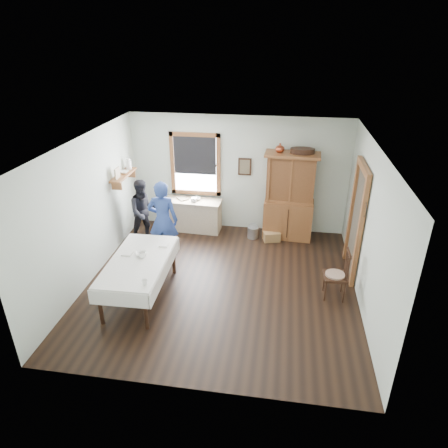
% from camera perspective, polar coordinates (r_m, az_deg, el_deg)
% --- Properties ---
extents(room, '(5.01, 5.01, 2.70)m').
position_cam_1_polar(room, '(7.00, -0.45, 0.57)').
color(room, black).
rests_on(room, ground).
extents(window, '(1.18, 0.07, 1.48)m').
position_cam_1_polar(window, '(9.35, -4.13, 8.89)').
color(window, white).
rests_on(window, room).
extents(doorway, '(0.09, 1.14, 2.22)m').
position_cam_1_polar(doorway, '(7.91, 18.45, 0.75)').
color(doorway, '#453D31').
rests_on(doorway, room).
extents(wall_shelf, '(0.24, 1.00, 0.44)m').
position_cam_1_polar(wall_shelf, '(8.93, -14.10, 7.04)').
color(wall_shelf, '#9C5C30').
rests_on(wall_shelf, room).
extents(framed_picture, '(0.30, 0.04, 0.40)m').
position_cam_1_polar(framed_picture, '(9.19, 2.97, 8.17)').
color(framed_picture, '#331A11').
rests_on(framed_picture, room).
extents(rug_beater, '(0.01, 0.27, 0.27)m').
position_cam_1_polar(rug_beater, '(7.20, 19.61, 2.92)').
color(rug_beater, black).
rests_on(rug_beater, room).
extents(work_counter, '(1.36, 0.58, 0.76)m').
position_cam_1_polar(work_counter, '(9.54, -4.40, 1.28)').
color(work_counter, '#C4AD88').
rests_on(work_counter, room).
extents(china_hutch, '(1.20, 0.62, 2.00)m').
position_cam_1_polar(china_hutch, '(9.05, 9.33, 3.86)').
color(china_hutch, '#9C5C30').
rests_on(china_hutch, room).
extents(dining_table, '(1.05, 1.93, 0.76)m').
position_cam_1_polar(dining_table, '(7.32, -11.89, -7.56)').
color(dining_table, white).
rests_on(dining_table, room).
extents(spindle_chair, '(0.45, 0.45, 0.95)m').
position_cam_1_polar(spindle_chair, '(7.37, 15.67, -6.91)').
color(spindle_chair, '#331A11').
rests_on(spindle_chair, room).
extents(pail, '(0.32, 0.32, 0.27)m').
position_cam_1_polar(pail, '(9.27, 4.15, -1.19)').
color(pail, '#999CA1').
rests_on(pail, room).
extents(wicker_basket, '(0.42, 0.35, 0.22)m').
position_cam_1_polar(wicker_basket, '(9.19, 6.80, -1.73)').
color(wicker_basket, olive).
rests_on(wicker_basket, room).
extents(woman_blue, '(0.59, 0.41, 1.57)m').
position_cam_1_polar(woman_blue, '(8.28, -8.68, 0.12)').
color(woman_blue, navy).
rests_on(woman_blue, room).
extents(figure_dark, '(0.82, 0.79, 1.34)m').
position_cam_1_polar(figure_dark, '(9.09, -11.31, 1.52)').
color(figure_dark, black).
rests_on(figure_dark, room).
extents(table_cup_a, '(0.16, 0.16, 0.10)m').
position_cam_1_polar(table_cup_a, '(7.13, -11.60, -4.36)').
color(table_cup_a, white).
rests_on(table_cup_a, dining_table).
extents(table_cup_b, '(0.12, 0.12, 0.09)m').
position_cam_1_polar(table_cup_b, '(6.42, -11.28, -8.15)').
color(table_cup_b, white).
rests_on(table_cup_b, dining_table).
extents(table_bowl, '(0.28, 0.28, 0.05)m').
position_cam_1_polar(table_bowl, '(7.24, -11.75, -4.15)').
color(table_bowl, white).
rests_on(table_bowl, dining_table).
extents(counter_book, '(0.28, 0.28, 0.02)m').
position_cam_1_polar(counter_book, '(9.44, -6.54, 3.52)').
color(counter_book, brown).
rests_on(counter_book, work_counter).
extents(counter_bowl, '(0.24, 0.24, 0.06)m').
position_cam_1_polar(counter_bowl, '(9.39, -3.93, 3.62)').
color(counter_bowl, white).
rests_on(counter_bowl, work_counter).
extents(shelf_bowl, '(0.22, 0.22, 0.05)m').
position_cam_1_polar(shelf_bowl, '(8.94, -14.09, 7.22)').
color(shelf_bowl, white).
rests_on(shelf_bowl, wall_shelf).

